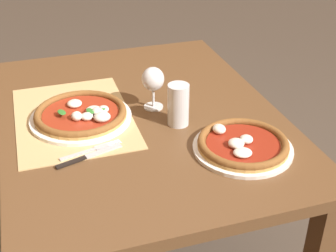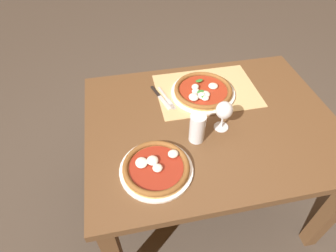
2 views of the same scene
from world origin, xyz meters
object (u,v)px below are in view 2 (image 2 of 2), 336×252
at_px(wine_glass, 224,111).
at_px(pint_glass, 197,128).
at_px(pizza_far, 156,168).
at_px(knife, 161,97).
at_px(fork, 166,98).
at_px(pizza_near, 203,91).

distance_m(wine_glass, pint_glass, 0.15).
relative_size(pizza_far, knife, 1.47).
xyz_separation_m(wine_glass, fork, (0.22, -0.26, -0.10)).
bearing_deg(pizza_far, pizza_near, -126.90).
height_order(pizza_far, knife, pizza_far).
distance_m(pizza_near, pizza_far, 0.56).
xyz_separation_m(pizza_far, fork, (-0.13, -0.45, -0.01)).
height_order(wine_glass, fork, wine_glass).
xyz_separation_m(pint_glass, fork, (0.08, -0.31, -0.06)).
distance_m(wine_glass, fork, 0.35).
xyz_separation_m(fork, knife, (0.03, -0.01, 0.00)).
bearing_deg(fork, wine_glass, 129.73).
bearing_deg(wine_glass, pizza_far, 27.92).
relative_size(pizza_near, knife, 1.65).
height_order(pizza_near, pint_glass, pint_glass).
distance_m(pizza_near, pint_glass, 0.33).
distance_m(pizza_far, pint_glass, 0.26).
xyz_separation_m(pizza_near, knife, (0.23, -0.01, -0.02)).
relative_size(pint_glass, knife, 0.69).
height_order(pint_glass, knife, pint_glass).
bearing_deg(pizza_near, wine_glass, 93.43).
height_order(pizza_far, wine_glass, wine_glass).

